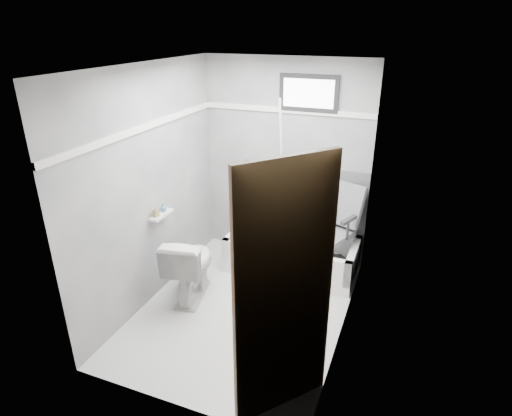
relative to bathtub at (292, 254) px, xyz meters
The scene contains 19 objects.
floor 0.98m from the bathtub, 103.89° to the right, with size 2.60×2.60×0.00m, color white.
ceiling 2.39m from the bathtub, 103.89° to the right, with size 2.60×2.60×0.00m, color silver.
wall_back 1.08m from the bathtub, 121.87° to the left, with size 2.00×0.02×2.40m, color slate.
wall_front 2.45m from the bathtub, 95.89° to the right, with size 2.00×0.02×2.40m, color slate.
wall_left 1.83m from the bathtub, 142.91° to the right, with size 0.02×2.60×2.40m, color slate.
wall_right 1.56m from the bathtub, 50.38° to the right, with size 0.02×2.60×2.40m, color slate.
bathtub is the anchor object (origin of this frame).
office_chair 0.56m from the bathtub, ahead, with size 0.56×0.56×0.97m, color slate, non-canonical shape.
toilet 1.25m from the bathtub, 133.31° to the right, with size 0.42×0.75×0.73m, color silver.
door 2.46m from the bathtub, 71.25° to the right, with size 0.78×0.78×2.00m, color brown, non-canonical shape.
window 1.84m from the bathtub, 86.78° to the left, with size 0.66×0.04×0.40m, color black, non-canonical shape.
backerboard 0.69m from the bathtub, 86.82° to the left, with size 1.50×0.02×0.78m, color #4C4C4F.
trim_back 1.67m from the bathtub, 122.79° to the left, with size 2.00×0.02×0.06m, color white.
trim_left 2.22m from the bathtub, 142.61° to the right, with size 0.02×2.60×0.06m, color white.
pole 0.87m from the bathtub, 144.73° to the left, with size 0.02×0.02×1.95m, color white.
shelf 1.61m from the bathtub, 142.68° to the right, with size 0.10×0.32×0.03m, color silver.
soap_bottle_a 1.69m from the bathtub, 140.51° to the right, with size 0.05×0.05×0.11m, color olive.
soap_bottle_b 1.62m from the bathtub, 144.83° to the right, with size 0.06×0.06×0.08m, color slate.
faucet 0.65m from the bathtub, 141.67° to the left, with size 0.26×0.10×0.16m, color silver, non-canonical shape.
Camera 1 is at (1.44, -3.34, 2.73)m, focal length 30.00 mm.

